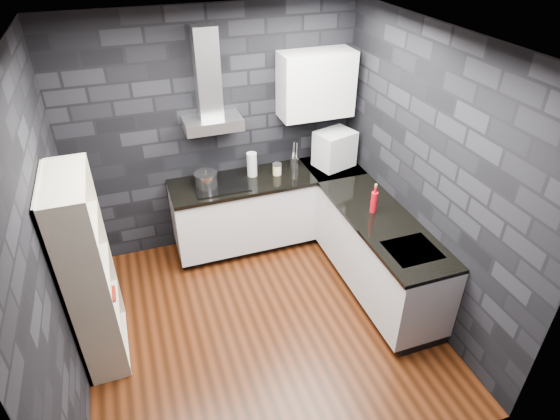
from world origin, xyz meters
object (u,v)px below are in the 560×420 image
bookshelf (89,273)px  fruit_bowl (88,279)px  glass_vase (252,164)px  pot (206,180)px  utensil_crock (294,162)px  red_bottle (374,202)px  appliance_garage (334,149)px  storage_jar (277,170)px

bookshelf → fruit_bowl: 0.13m
glass_vase → bookshelf: bookshelf is taller
glass_vase → pot: bearing=-171.2°
pot → utensil_crock: (1.06, 0.10, -0.02)m
red_bottle → appliance_garage: bearing=88.1°
appliance_garage → bookshelf: bearing=-175.1°
pot → red_bottle: 1.79m
glass_vase → fruit_bowl: bearing=-143.8°
glass_vase → appliance_garage: appliance_garage is taller
utensil_crock → red_bottle: (0.41, -1.14, 0.04)m
glass_vase → appliance_garage: bearing=-6.4°
pot → bookshelf: bearing=-138.3°
utensil_crock → bookshelf: 2.57m
appliance_garage → pot: bearing=162.6°
red_bottle → fruit_bowl: 2.69m
bookshelf → fruit_bowl: bookshelf is taller
red_bottle → bookshelf: bearing=-178.8°
appliance_garage → utensil_crock: bearing=147.2°
pot → red_bottle: (1.46, -1.03, 0.03)m
pot → glass_vase: 0.55m
pot → fruit_bowl: size_ratio=1.02×
appliance_garage → red_bottle: appliance_garage is taller
bookshelf → pot: bearing=58.6°
red_bottle → bookshelf: bookshelf is taller
fruit_bowl → bookshelf: bearing=90.0°
utensil_crock → appliance_garage: (0.44, -0.13, 0.16)m
appliance_garage → bookshelf: bookshelf is taller
red_bottle → fruit_bowl: (-2.68, -0.17, -0.07)m
utensil_crock → fruit_bowl: (-2.28, -1.31, -0.03)m
fruit_bowl → storage_jar: bearing=30.9°
utensil_crock → glass_vase: bearing=-177.6°
storage_jar → red_bottle: (0.65, -1.04, 0.05)m
pot → utensil_crock: size_ratio=1.78×
pot → appliance_garage: (1.50, -0.02, 0.14)m
appliance_garage → bookshelf: 2.93m
glass_vase → storage_jar: 0.29m
glass_vase → storage_jar: glass_vase is taller
glass_vase → bookshelf: size_ratio=0.15×
red_bottle → utensil_crock: bearing=109.6°
pot → fruit_bowl: bearing=-135.3°
appliance_garage → red_bottle: (-0.03, -1.01, -0.11)m
pot → appliance_garage: size_ratio=0.58×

